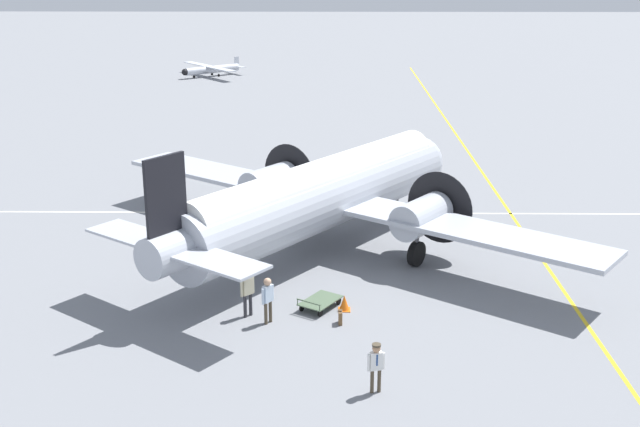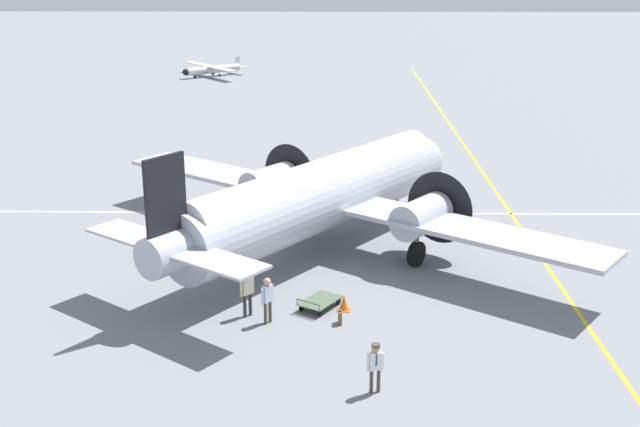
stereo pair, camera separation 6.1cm
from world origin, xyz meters
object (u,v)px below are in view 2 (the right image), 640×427
object	(u,v)px
crew_foreground	(375,362)
traffic_cone	(344,303)
suitcase_near_door	(340,317)
light_aircraft_distant	(211,69)
baggage_cart	(320,301)
passenger_boarding	(267,296)
ramp_agent	(247,288)
airliner_main	(326,193)

from	to	relation	value
crew_foreground	traffic_cone	world-z (taller)	crew_foreground
suitcase_near_door	traffic_cone	xyz separation A→B (m)	(1.16, -0.16, 0.03)
light_aircraft_distant	traffic_cone	world-z (taller)	light_aircraft_distant
baggage_cart	light_aircraft_distant	distance (m)	60.16
suitcase_near_door	light_aircraft_distant	size ratio (longest dim) A/B	0.07
crew_foreground	light_aircraft_distant	size ratio (longest dim) A/B	0.20
passenger_boarding	ramp_agent	distance (m)	0.97
ramp_agent	airliner_main	bearing A→B (deg)	23.35
suitcase_near_door	baggage_cart	xyz separation A→B (m)	(1.33, 0.75, 0.02)
crew_foreground	passenger_boarding	size ratio (longest dim) A/B	0.93
passenger_boarding	light_aircraft_distant	distance (m)	61.08
airliner_main	baggage_cart	world-z (taller)	airliner_main
airliner_main	light_aircraft_distant	bearing A→B (deg)	50.63
crew_foreground	baggage_cart	xyz separation A→B (m)	(6.08, 1.77, -0.76)
airliner_main	ramp_agent	world-z (taller)	airliner_main
traffic_cone	ramp_agent	bearing A→B (deg)	99.06
airliner_main	suitcase_near_door	bearing A→B (deg)	-138.91
ramp_agent	suitcase_near_door	size ratio (longest dim) A/B	3.48
baggage_cart	suitcase_near_door	bearing A→B (deg)	-117.74
ramp_agent	baggage_cart	size ratio (longest dim) A/B	0.94
ramp_agent	suitcase_near_door	distance (m)	3.57
airliner_main	traffic_cone	xyz separation A→B (m)	(-6.52, -0.71, -2.37)
airliner_main	baggage_cart	size ratio (longest dim) A/B	11.07
suitcase_near_door	ramp_agent	bearing A→B (deg)	80.19
light_aircraft_distant	traffic_cone	bearing A→B (deg)	64.32
ramp_agent	light_aircraft_distant	xyz separation A→B (m)	(59.58, 9.84, -0.34)
crew_foreground	baggage_cart	size ratio (longest dim) A/B	0.84
airliner_main	crew_foreground	world-z (taller)	airliner_main
ramp_agent	traffic_cone	size ratio (longest dim) A/B	3.07
ramp_agent	suitcase_near_door	xyz separation A→B (m)	(-0.59, -3.41, -0.88)
airliner_main	baggage_cart	distance (m)	6.78
airliner_main	crew_foreground	bearing A→B (deg)	-135.80
baggage_cart	light_aircraft_distant	bearing A→B (deg)	44.82
airliner_main	ramp_agent	xyz separation A→B (m)	(-7.09, 2.87, -1.52)
ramp_agent	passenger_boarding	bearing A→B (deg)	-80.00
crew_foreground	light_aircraft_distant	world-z (taller)	light_aircraft_distant
crew_foreground	light_aircraft_distant	xyz separation A→B (m)	(64.93, 14.28, -0.24)
passenger_boarding	light_aircraft_distant	size ratio (longest dim) A/B	0.22
passenger_boarding	ramp_agent	size ratio (longest dim) A/B	0.96
baggage_cart	crew_foreground	bearing A→B (deg)	-130.95
light_aircraft_distant	crew_foreground	bearing A→B (deg)	63.91
ramp_agent	suitcase_near_door	world-z (taller)	ramp_agent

